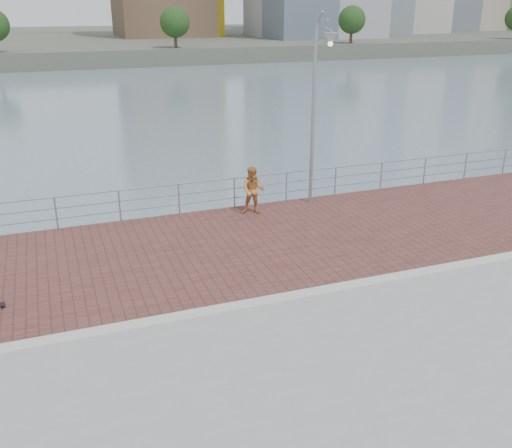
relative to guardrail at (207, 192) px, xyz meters
name	(u,v)px	position (x,y,z in m)	size (l,w,h in m)	color
water	(282,365)	(0.00, -7.00, -2.69)	(400.00, 400.00, 0.00)	slate
brick_lane	(238,245)	(0.00, -3.40, -0.68)	(40.00, 6.80, 0.02)	brown
curb	(284,298)	(0.00, -7.00, -0.66)	(40.00, 0.40, 0.06)	#B7B5AD
far_shore	(59,41)	(0.00, 115.50, -1.44)	(320.00, 95.00, 2.50)	#4C5142
guardrail	(207,192)	(0.00, 0.00, 0.00)	(39.06, 0.06, 1.13)	#8C9EA8
street_lamp	(321,79)	(3.84, -0.97, 3.88)	(0.47, 1.36, 6.43)	gray
bystander	(253,190)	(1.42, -0.91, 0.18)	(0.82, 0.64, 1.69)	#C27739
shoreline_trees	(116,23)	(6.40, 70.00, 3.49)	(144.58, 4.68, 6.24)	#473323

